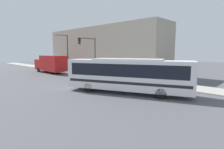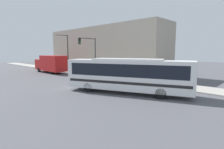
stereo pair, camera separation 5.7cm
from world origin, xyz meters
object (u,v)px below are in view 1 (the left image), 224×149
at_px(traffic_light_pole, 90,50).
at_px(fire_hydrant, 126,77).
at_px(city_bus, 128,73).
at_px(street_lamp, 66,50).
at_px(parking_meter, 93,70).
at_px(delivery_truck, 51,64).

bearing_deg(traffic_light_pole, fire_hydrant, -82.22).
distance_m(city_bus, street_lamp, 19.84).
distance_m(fire_hydrant, parking_meter, 6.90).
height_order(traffic_light_pole, street_lamp, street_lamp).
bearing_deg(fire_hydrant, street_lamp, 90.52).
bearing_deg(city_bus, traffic_light_pole, 46.06).
relative_size(parking_meter, street_lamp, 0.18).
distance_m(city_bus, fire_hydrant, 7.02).
distance_m(delivery_truck, traffic_light_pole, 10.00).
height_order(city_bus, fire_hydrant, city_bus).
bearing_deg(city_bus, parking_meter, 42.81).
relative_size(city_bus, traffic_light_pole, 1.99).
bearing_deg(city_bus, delivery_truck, 60.43).
distance_m(delivery_truck, parking_meter, 9.60).
bearing_deg(delivery_truck, traffic_light_pole, -80.04).
distance_m(delivery_truck, fire_hydrant, 16.35).
bearing_deg(street_lamp, fire_hydrant, -89.48).
distance_m(city_bus, parking_meter, 12.49).
bearing_deg(parking_meter, city_bus, -115.21).
xyz_separation_m(fire_hydrant, traffic_light_pole, (-0.90, 6.56, 3.66)).
xyz_separation_m(city_bus, traffic_light_pole, (4.41, 10.93, 2.28)).
bearing_deg(parking_meter, traffic_light_pole, -159.57).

